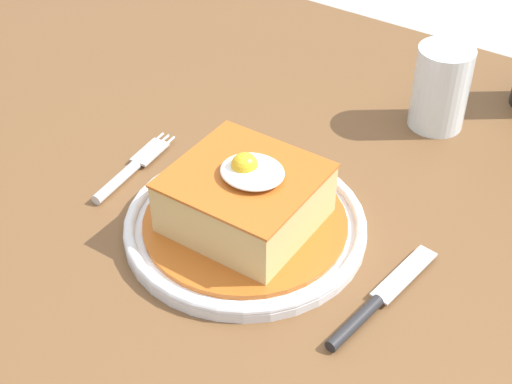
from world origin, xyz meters
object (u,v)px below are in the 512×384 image
object	(u,v)px
fork	(128,172)
drinking_glass	(440,93)
main_plate	(245,225)
knife	(370,308)

from	to	relation	value
fork	drinking_glass	world-z (taller)	drinking_glass
main_plate	knife	world-z (taller)	main_plate
knife	drinking_glass	xyz separation A→B (m)	(-0.08, 0.33, 0.04)
main_plate	fork	world-z (taller)	main_plate
knife	drinking_glass	bearing A→B (deg)	103.16
knife	fork	bearing A→B (deg)	174.52
main_plate	drinking_glass	distance (m)	0.31
main_plate	knife	size ratio (longest dim) A/B	1.53
knife	drinking_glass	distance (m)	0.34
fork	drinking_glass	size ratio (longest dim) A/B	1.35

